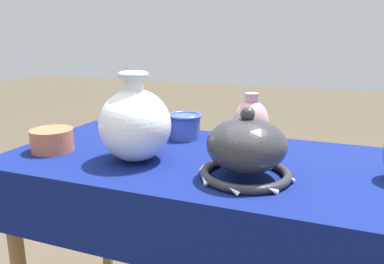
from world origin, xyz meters
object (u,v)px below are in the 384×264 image
(jar_round_rose, at_px, (251,123))
(cup_wide_cobalt, at_px, (185,125))
(mosaic_tile_box, at_px, (140,120))
(pot_squat_terracotta, at_px, (52,140))
(vase_dome_bell, at_px, (246,150))
(vase_tall_bulbous, at_px, (135,124))

(jar_round_rose, bearing_deg, cup_wide_cobalt, 173.92)
(mosaic_tile_box, height_order, pot_squat_terracotta, mosaic_tile_box)
(pot_squat_terracotta, bearing_deg, vase_dome_bell, -0.85)
(vase_tall_bulbous, bearing_deg, pot_squat_terracotta, -177.18)
(jar_round_rose, relative_size, pot_squat_terracotta, 1.34)
(vase_dome_bell, height_order, mosaic_tile_box, vase_dome_bell)
(mosaic_tile_box, bearing_deg, jar_round_rose, 4.00)
(vase_dome_bell, relative_size, mosaic_tile_box, 1.50)
(vase_tall_bulbous, xyz_separation_m, cup_wide_cobalt, (0.04, 0.26, -0.06))
(vase_tall_bulbous, height_order, cup_wide_cobalt, vase_tall_bulbous)
(vase_tall_bulbous, height_order, pot_squat_terracotta, vase_tall_bulbous)
(pot_squat_terracotta, bearing_deg, cup_wide_cobalt, 41.16)
(mosaic_tile_box, distance_m, pot_squat_terracotta, 0.31)
(vase_tall_bulbous, bearing_deg, mosaic_tile_box, 116.64)
(mosaic_tile_box, height_order, cup_wide_cobalt, mosaic_tile_box)
(mosaic_tile_box, height_order, jar_round_rose, jar_round_rose)
(pot_squat_terracotta, bearing_deg, vase_tall_bulbous, 2.82)
(cup_wide_cobalt, distance_m, pot_squat_terracotta, 0.42)
(vase_dome_bell, bearing_deg, mosaic_tile_box, 147.76)
(cup_wide_cobalt, bearing_deg, pot_squat_terracotta, -138.84)
(cup_wide_cobalt, height_order, jar_round_rose, jar_round_rose)
(mosaic_tile_box, xyz_separation_m, jar_round_rose, (0.40, -0.02, 0.03))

